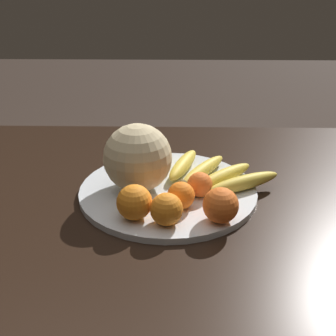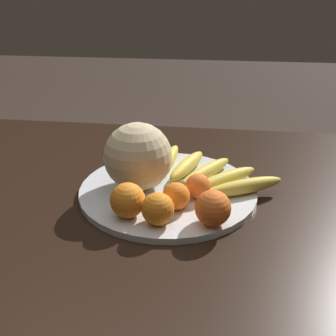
# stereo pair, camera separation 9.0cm
# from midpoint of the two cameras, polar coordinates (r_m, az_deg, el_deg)

# --- Properties ---
(kitchen_table) EXTENTS (1.43, 0.96, 0.72)m
(kitchen_table) POSITION_cam_midpoint_polar(r_m,az_deg,el_deg) (0.97, 2.22, -8.57)
(kitchen_table) COLOR black
(kitchen_table) RESTS_ON ground_plane
(fruit_bowl) EXTENTS (0.41, 0.41, 0.01)m
(fruit_bowl) POSITION_cam_midpoint_polar(r_m,az_deg,el_deg) (0.93, 2.79, -3.24)
(fruit_bowl) COLOR silver
(fruit_bowl) RESTS_ON kitchen_table
(melon) EXTENTS (0.16, 0.16, 0.16)m
(melon) POSITION_cam_midpoint_polar(r_m,az_deg,el_deg) (0.89, -1.56, 1.52)
(melon) COLOR beige
(melon) RESTS_ON fruit_bowl
(banana_bunch) EXTENTS (0.31, 0.29, 0.04)m
(banana_bunch) POSITION_cam_midpoint_polar(r_m,az_deg,el_deg) (0.96, 8.06, -0.73)
(banana_bunch) COLOR brown
(banana_bunch) RESTS_ON fruit_bowl
(orange_front_left) EXTENTS (0.06, 0.06, 0.06)m
(orange_front_left) POSITION_cam_midpoint_polar(r_m,az_deg,el_deg) (0.83, 4.31, -4.16)
(orange_front_left) COLOR orange
(orange_front_left) RESTS_ON fruit_bowl
(orange_front_right) EXTENTS (0.06, 0.06, 0.06)m
(orange_front_right) POSITION_cam_midpoint_polar(r_m,az_deg,el_deg) (0.87, 7.32, -2.69)
(orange_front_right) COLOR orange
(orange_front_right) RESTS_ON fruit_bowl
(orange_mid_center) EXTENTS (0.07, 0.07, 0.07)m
(orange_mid_center) POSITION_cam_midpoint_polar(r_m,az_deg,el_deg) (0.78, 9.85, -5.84)
(orange_mid_center) COLOR orange
(orange_mid_center) RESTS_ON fruit_bowl
(orange_back_left) EXTENTS (0.07, 0.07, 0.07)m
(orange_back_left) POSITION_cam_midpoint_polar(r_m,az_deg,el_deg) (0.80, -2.66, -4.78)
(orange_back_left) COLOR orange
(orange_back_left) RESTS_ON fruit_bowl
(orange_back_right) EXTENTS (0.07, 0.07, 0.07)m
(orange_back_right) POSITION_cam_midpoint_polar(r_m,az_deg,el_deg) (0.77, 1.86, -6.05)
(orange_back_right) COLOR orange
(orange_back_right) RESTS_ON fruit_bowl
(produce_tag) EXTENTS (0.08, 0.05, 0.00)m
(produce_tag) POSITION_cam_midpoint_polar(r_m,az_deg,el_deg) (0.88, 0.68, -4.29)
(produce_tag) COLOR white
(produce_tag) RESTS_ON fruit_bowl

